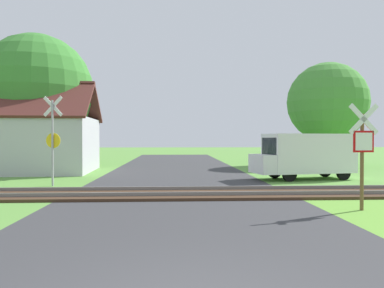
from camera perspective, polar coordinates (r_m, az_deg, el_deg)
name	(u,v)px	position (r m, az deg, el deg)	size (l,w,h in m)	color
road_asphalt	(186,259)	(6.53, -0.88, -17.06)	(8.01, 80.00, 0.01)	#38383A
rail_track	(179,194)	(13.34, -1.94, -7.57)	(60.00, 2.60, 0.22)	#422D1E
stop_sign_near	(363,149)	(11.43, 24.57, -0.64)	(0.88, 0.16, 2.99)	brown
crossing_sign_far	(53,136)	(16.83, -20.46, 1.17)	(0.87, 0.20, 3.81)	#9E9EA5
house	(28,142)	(24.43, -23.78, 0.27)	(8.22, 6.71, 5.48)	#B7B7BC
tree_left	(37,90)	(26.05, -22.58, 7.60)	(7.05, 7.05, 8.63)	#513823
tree_far	(327,102)	(29.48, 19.93, 5.98)	(5.84, 5.84, 7.60)	#513823
mail_truck	(305,154)	(19.25, 16.86, -1.49)	(5.15, 2.70, 2.24)	white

